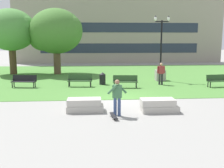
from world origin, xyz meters
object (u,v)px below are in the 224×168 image
at_px(skateboard, 114,116).
at_px(park_bench_far_right, 218,80).
at_px(concrete_block_left, 159,105).
at_px(person_skateboarder, 117,95).
at_px(person_bystander_near_lawn, 161,72).
at_px(concrete_block_center, 85,105).
at_px(park_bench_near_left, 80,80).
at_px(park_bench_near_right, 24,80).
at_px(trash_bin, 102,78).
at_px(park_bench_far_left, 125,81).
at_px(lamp_post_center, 160,68).

height_order(skateboard, park_bench_far_right, park_bench_far_right).
bearing_deg(park_bench_far_right, concrete_block_left, -134.23).
distance_m(concrete_block_left, person_skateboarder, 2.28).
bearing_deg(person_bystander_near_lawn, concrete_block_center, -128.47).
height_order(park_bench_near_left, park_bench_near_right, same).
height_order(skateboard, park_bench_near_right, park_bench_near_right).
relative_size(park_bench_near_right, park_bench_far_right, 1.00).
bearing_deg(trash_bin, skateboard, -88.87).
distance_m(person_skateboarder, skateboard, 0.97).
bearing_deg(concrete_block_left, park_bench_far_left, 97.60).
distance_m(park_bench_near_right, person_bystander_near_lawn, 10.37).
bearing_deg(skateboard, park_bench_near_left, 103.21).
xyz_separation_m(skateboard, park_bench_far_right, (8.41, 7.20, 0.45)).
distance_m(concrete_block_center, park_bench_near_left, 6.83).
distance_m(concrete_block_left, park_bench_far_right, 8.77).
relative_size(person_skateboarder, person_bystander_near_lawn, 1.00).
xyz_separation_m(concrete_block_center, park_bench_near_right, (-4.64, 6.80, 0.23)).
distance_m(concrete_block_center, concrete_block_left, 3.66).
xyz_separation_m(park_bench_near_left, person_bystander_near_lawn, (6.26, 0.39, 0.44)).
bearing_deg(trash_bin, person_bystander_near_lawn, -5.23).
distance_m(concrete_block_left, park_bench_near_left, 8.27).
bearing_deg(lamp_post_center, concrete_block_left, -104.99).
xyz_separation_m(person_skateboarder, person_bystander_near_lawn, (4.19, 8.07, 0.01)).
bearing_deg(person_skateboarder, concrete_block_center, 150.18).
bearing_deg(park_bench_near_right, trash_bin, 7.92).
xyz_separation_m(skateboard, lamp_post_center, (4.87, 10.52, 1.03)).
height_order(park_bench_near_right, trash_bin, trash_bin).
height_order(concrete_block_center, park_bench_near_left, park_bench_near_left).
relative_size(concrete_block_center, park_bench_far_right, 0.97).
xyz_separation_m(park_bench_near_right, trash_bin, (5.81, 0.81, -0.04)).
distance_m(trash_bin, person_bystander_near_lawn, 4.59).
xyz_separation_m(person_skateboarder, park_bench_near_left, (-2.07, 7.69, -0.43)).
distance_m(concrete_block_left, park_bench_far_left, 6.50).
height_order(park_bench_near_left, park_bench_far_right, same).
xyz_separation_m(concrete_block_center, park_bench_near_left, (-0.54, 6.81, 0.23)).
xyz_separation_m(park_bench_far_left, person_bystander_near_lawn, (2.93, 1.08, 0.44)).
bearing_deg(person_skateboarder, skateboard, -116.80).
xyz_separation_m(person_skateboarder, skateboard, (-0.18, -0.36, -0.88)).
relative_size(person_skateboarder, park_bench_near_right, 0.92).
bearing_deg(park_bench_near_right, concrete_block_left, -40.70).
bearing_deg(lamp_post_center, park_bench_far_right, -43.22).
bearing_deg(park_bench_far_left, concrete_block_center, -114.51).
distance_m(concrete_block_center, skateboard, 1.85).
distance_m(park_bench_far_left, person_bystander_near_lawn, 3.16).
height_order(concrete_block_center, park_bench_far_right, park_bench_far_right).
height_order(person_skateboarder, person_bystander_near_lawn, person_bystander_near_lawn).
relative_size(concrete_block_left, lamp_post_center, 0.33).
bearing_deg(park_bench_near_left, skateboard, -76.79).
distance_m(park_bench_near_left, lamp_post_center, 7.22).
xyz_separation_m(park_bench_far_right, lamp_post_center, (-3.54, 3.33, 0.58)).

